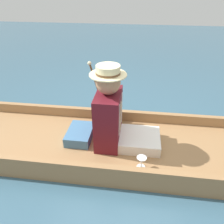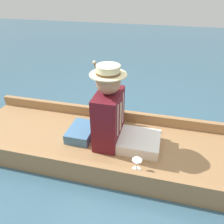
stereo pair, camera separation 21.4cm
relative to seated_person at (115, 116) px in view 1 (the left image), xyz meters
The scene contains 7 objects.
ground_plane 0.44m from the seated_person, 63.10° to the right, with size 16.00×16.00×0.00m, color #385B70.
punt_boat 0.37m from the seated_person, 63.10° to the right, with size 1.00×3.25×0.23m.
seat_cushion 0.47m from the seated_person, 92.50° to the right, with size 0.37×0.26×0.11m.
seated_person is the anchor object (origin of this frame).
teddy_bear 0.39m from the seated_person, behind, with size 0.24×0.14×0.34m.
wine_glass 0.50m from the seated_person, 40.49° to the left, with size 0.09×0.09×0.12m.
walking_cane 0.47m from the seated_person, 147.61° to the right, with size 0.04×0.22×0.75m.
Camera 1 is at (1.80, 0.24, 1.59)m, focal length 35.00 mm.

